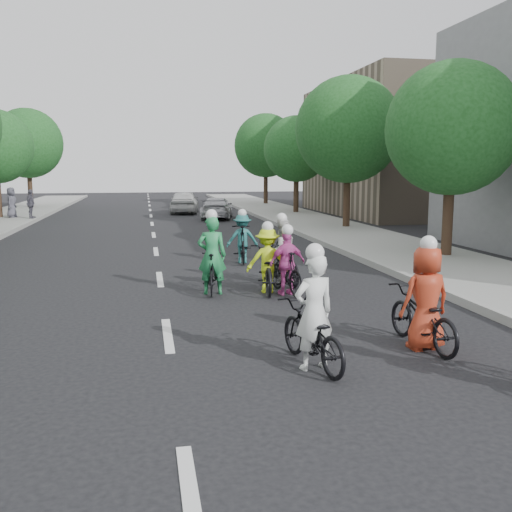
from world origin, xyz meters
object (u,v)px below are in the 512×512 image
object	(u,v)px
cyclist_0	(312,328)
cyclist_7	(242,241)
follow_car_trail	(184,202)
cyclist_6	(281,259)
follow_car_lead	(217,208)
cyclist_3	(286,268)
cyclist_4	(424,309)
cyclist_2	(267,266)
spectator_1	(31,204)
cyclist_5	(212,265)
spectator_2	(11,202)

from	to	relation	value
cyclist_0	cyclist_7	size ratio (longest dim) A/B	0.96
follow_car_trail	cyclist_0	bearing A→B (deg)	96.93
cyclist_6	follow_car_lead	world-z (taller)	cyclist_6
cyclist_3	cyclist_4	size ratio (longest dim) A/B	0.90
cyclist_0	cyclist_7	world-z (taller)	cyclist_0
cyclist_2	follow_car_lead	bearing A→B (deg)	-86.02
follow_car_lead	cyclist_7	bearing A→B (deg)	97.03
cyclist_6	follow_car_trail	size ratio (longest dim) A/B	0.48
cyclist_6	cyclist_7	size ratio (longest dim) A/B	1.05
cyclist_7	follow_car_lead	world-z (taller)	cyclist_7
cyclist_7	spectator_1	bearing A→B (deg)	-54.86
cyclist_3	cyclist_5	world-z (taller)	cyclist_5
cyclist_7	cyclist_4	bearing A→B (deg)	104.69
cyclist_4	spectator_2	bearing A→B (deg)	-71.69
cyclist_0	cyclist_5	xyz separation A→B (m)	(-0.83, 5.08, 0.08)
cyclist_6	spectator_1	size ratio (longest dim) A/B	1.30
cyclist_2	cyclist_4	bearing A→B (deg)	116.51
follow_car_lead	spectator_1	distance (m)	9.97
cyclist_2	spectator_2	world-z (taller)	spectator_2
cyclist_2	follow_car_trail	world-z (taller)	cyclist_2
spectator_2	cyclist_3	bearing A→B (deg)	-146.54
follow_car_lead	spectator_2	xyz separation A→B (m)	(-11.11, 1.13, 0.38)
cyclist_5	spectator_1	bearing A→B (deg)	-61.92
follow_car_trail	spectator_2	bearing A→B (deg)	26.17
cyclist_5	follow_car_lead	world-z (taller)	cyclist_5
cyclist_0	cyclist_4	distance (m)	2.01
cyclist_2	spectator_2	xyz separation A→B (m)	(-9.83, 20.56, 0.37)
cyclist_2	cyclist_4	world-z (taller)	cyclist_4
cyclist_2	follow_car_lead	distance (m)	19.47
cyclist_5	cyclist_7	world-z (taller)	cyclist_5
cyclist_6	follow_car_trail	xyz separation A→B (m)	(-0.76, 23.03, 0.09)
cyclist_2	cyclist_4	distance (m)	4.75
cyclist_2	cyclist_6	distance (m)	0.96
cyclist_2	follow_car_lead	world-z (taller)	cyclist_2
cyclist_4	spectator_1	bearing A→B (deg)	-73.22
follow_car_trail	spectator_1	size ratio (longest dim) A/B	2.69
cyclist_3	follow_car_lead	xyz separation A→B (m)	(0.90, 19.74, 0.01)
spectator_1	follow_car_lead	bearing A→B (deg)	-80.50
cyclist_4	cyclist_5	bearing A→B (deg)	-64.83
cyclist_6	spectator_2	size ratio (longest dim) A/B	1.23
cyclist_0	follow_car_lead	xyz separation A→B (m)	(1.70, 24.43, 0.02)
cyclist_0	spectator_1	world-z (taller)	cyclist_0
cyclist_7	cyclist_5	bearing A→B (deg)	77.00
cyclist_4	follow_car_trail	size ratio (longest dim) A/B	0.45
cyclist_2	cyclist_5	bearing A→B (deg)	4.28
cyclist_2	follow_car_trail	xyz separation A→B (m)	(-0.24, 23.84, 0.11)
cyclist_6	cyclist_0	bearing A→B (deg)	69.28
spectator_1	spectator_2	bearing A→B (deg)	64.86
cyclist_3	cyclist_6	distance (m)	1.13
cyclist_7	spectator_2	distance (m)	19.17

